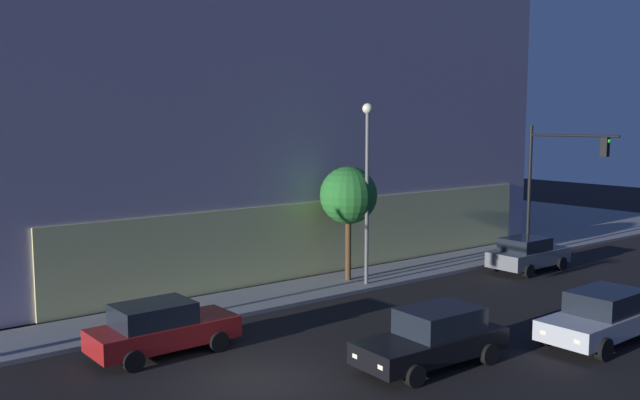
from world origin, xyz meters
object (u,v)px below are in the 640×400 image
at_px(sidewalk_tree, 348,196).
at_px(car_black, 434,337).
at_px(modern_building, 185,70).
at_px(street_lamp_sidewalk, 367,171).
at_px(car_silver, 602,317).
at_px(traffic_light_far_corner, 555,170).
at_px(car_red, 161,328).
at_px(car_grey, 528,254).

relative_size(sidewalk_tree, car_black, 1.03).
relative_size(modern_building, street_lamp_sidewalk, 3.85).
bearing_deg(car_silver, street_lamp_sidewalk, 95.43).
height_order(traffic_light_far_corner, car_red, traffic_light_far_corner).
distance_m(traffic_light_far_corner, street_lamp_sidewalk, 11.18).
xyz_separation_m(car_black, car_grey, (12.71, 5.84, -0.02)).
height_order(modern_building, car_silver, modern_building).
bearing_deg(traffic_light_far_corner, car_red, -177.66).
height_order(street_lamp_sidewalk, car_red, street_lamp_sidewalk).
relative_size(street_lamp_sidewalk, car_red, 1.69).
bearing_deg(car_silver, car_grey, 47.59).
bearing_deg(car_red, car_silver, -33.58).
bearing_deg(traffic_light_far_corner, car_silver, -140.15).
distance_m(modern_building, sidewalk_tree, 16.62).
xyz_separation_m(traffic_light_far_corner, car_red, (-21.49, -0.88, -3.71)).
bearing_deg(car_grey, car_red, -179.49).
bearing_deg(street_lamp_sidewalk, traffic_light_far_corner, -8.09).
relative_size(street_lamp_sidewalk, car_black, 1.59).
bearing_deg(car_grey, sidewalk_tree, 158.02).
xyz_separation_m(modern_building, traffic_light_far_corner, (10.85, -18.02, -5.40)).
bearing_deg(traffic_light_far_corner, sidewalk_tree, 167.04).
relative_size(modern_building, car_silver, 6.40).
height_order(modern_building, car_red, modern_building).
height_order(street_lamp_sidewalk, sidewalk_tree, street_lamp_sidewalk).
bearing_deg(street_lamp_sidewalk, car_grey, -15.93).
xyz_separation_m(modern_building, sidewalk_tree, (-0.36, -15.44, -6.14)).
bearing_deg(car_black, street_lamp_sidewalk, 59.95).
height_order(car_black, car_grey, car_black).
bearing_deg(car_silver, car_black, 161.59).
relative_size(modern_building, traffic_light_far_corner, 4.39).
xyz_separation_m(car_red, car_silver, (11.39, -7.56, 0.04)).
relative_size(traffic_light_far_corner, sidewalk_tree, 1.35).
bearing_deg(sidewalk_tree, traffic_light_far_corner, -12.96).
relative_size(modern_building, car_black, 6.10).
bearing_deg(modern_building, car_black, -101.31).
bearing_deg(car_black, traffic_light_far_corner, 22.58).
bearing_deg(car_black, car_red, 135.29).
bearing_deg(car_red, street_lamp_sidewalk, 13.21).
bearing_deg(car_black, sidewalk_tree, 63.51).
height_order(car_black, car_silver, car_silver).
bearing_deg(car_red, sidewalk_tree, 18.57).
distance_m(traffic_light_far_corner, car_red, 21.83).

